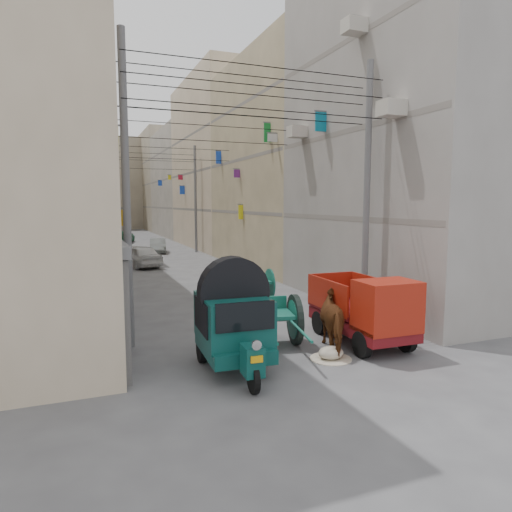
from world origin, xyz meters
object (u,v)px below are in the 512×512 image
second_cart (254,283)px  feed_sack (331,353)px  horse (338,319)px  auto_rickshaw (234,319)px  distant_car_green (125,237)px  mini_truck (369,313)px  distant_car_grey (158,246)px  tonga_cart (272,320)px  distant_car_white (140,256)px

second_cart → feed_sack: 7.13m
second_cart → horse: 6.53m
auto_rickshaw → feed_sack: 2.59m
second_cart → feed_sack: second_cart is taller
second_cart → distant_car_green: (-2.17, 28.63, -0.08)m
mini_truck → second_cart: size_ratio=2.37×
distant_car_grey → distant_car_green: bearing=106.5°
tonga_cart → distant_car_grey: size_ratio=0.95×
mini_truck → distant_car_white: (-3.66, 17.52, -0.25)m
distant_car_green → auto_rickshaw: bearing=100.0°
auto_rickshaw → feed_sack: bearing=-2.7°
second_cart → horse: size_ratio=0.74×
horse → distant_car_green: (-1.93, 35.16, -0.26)m
mini_truck → distant_car_green: 35.32m
distant_car_grey → mini_truck: bearing=-78.1°
feed_sack → horse: bearing=47.1°
feed_sack → distant_car_white: bearing=97.1°
auto_rickshaw → mini_truck: (3.80, 0.27, -0.26)m
feed_sack → distant_car_grey: (0.01, 25.38, 0.38)m
auto_rickshaw → distant_car_white: 17.80m
mini_truck → auto_rickshaw: bearing=-174.6°
second_cart → auto_rickshaw: bearing=-110.7°
tonga_cart → distant_car_white: (-1.36, 16.53, -0.05)m
horse → feed_sack: bearing=64.7°
distant_car_grey → distant_car_green: 10.43m
mini_truck → second_cart: mini_truck is taller
auto_rickshaw → second_cart: (3.14, 6.84, -0.52)m
feed_sack → distant_car_white: size_ratio=0.16×
auto_rickshaw → distant_car_white: bearing=92.5°
mini_truck → second_cart: bearing=97.0°
feed_sack → distant_car_grey: bearing=90.0°
auto_rickshaw → distant_car_white: auto_rickshaw is taller
horse → distant_car_grey: horse is taller
second_cart → horse: horse is taller
horse → distant_car_green: horse is taller
feed_sack → distant_car_grey: size_ratio=0.19×
feed_sack → tonga_cart: bearing=120.7°
auto_rickshaw → second_cart: 7.55m
mini_truck → distant_car_green: size_ratio=0.89×
distant_car_grey → distant_car_green: distant_car_green is taller
second_cart → distant_car_white: bearing=109.3°
feed_sack → distant_car_green: size_ratio=0.17×
distant_car_white → distant_car_green: size_ratio=1.00×
mini_truck → distant_car_white: bearing=103.1°
auto_rickshaw → feed_sack: (2.38, -0.23, -0.99)m
auto_rickshaw → tonga_cart: bearing=43.4°
feed_sack → distant_car_green: 35.74m
second_cart → distant_car_white: (-3.01, 10.95, 0.01)m
auto_rickshaw → feed_sack: size_ratio=4.50×
auto_rickshaw → mini_truck: 3.81m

